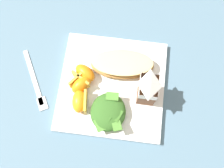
# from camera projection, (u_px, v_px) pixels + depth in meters

# --- Properties ---
(ground) EXTENTS (3.00, 3.00, 0.00)m
(ground) POSITION_uv_depth(u_px,v_px,m) (112.00, 87.00, 0.75)
(ground) COLOR slate
(white_plate) EXTENTS (0.28, 0.28, 0.02)m
(white_plate) POSITION_uv_depth(u_px,v_px,m) (112.00, 86.00, 0.74)
(white_plate) COLOR white
(white_plate) RESTS_ON ground
(cheesy_pizza_bread) EXTENTS (0.09, 0.18, 0.04)m
(cheesy_pizza_bread) POSITION_uv_depth(u_px,v_px,m) (122.00, 64.00, 0.73)
(cheesy_pizza_bread) COLOR #B77F42
(cheesy_pizza_bread) RESTS_ON white_plate
(green_salad_pile) EXTENTS (0.11, 0.09, 0.04)m
(green_salad_pile) POSITION_uv_depth(u_px,v_px,m) (110.00, 112.00, 0.69)
(green_salad_pile) COLOR #336023
(green_salad_pile) RESTS_ON white_plate
(milk_carton) EXTENTS (0.06, 0.04, 0.11)m
(milk_carton) POSITION_uv_depth(u_px,v_px,m) (148.00, 88.00, 0.67)
(milk_carton) COLOR brown
(milk_carton) RESTS_ON white_plate
(orange_wedge_front) EXTENTS (0.06, 0.07, 0.04)m
(orange_wedge_front) POSITION_uv_depth(u_px,v_px,m) (85.00, 73.00, 0.72)
(orange_wedge_front) COLOR orange
(orange_wedge_front) RESTS_ON white_plate
(orange_wedge_middle) EXTENTS (0.07, 0.07, 0.04)m
(orange_wedge_middle) POSITION_uv_depth(u_px,v_px,m) (81.00, 84.00, 0.71)
(orange_wedge_middle) COLOR orange
(orange_wedge_middle) RESTS_ON white_plate
(orange_wedge_rear) EXTENTS (0.06, 0.04, 0.04)m
(orange_wedge_rear) POSITION_uv_depth(u_px,v_px,m) (80.00, 101.00, 0.70)
(orange_wedge_rear) COLOR orange
(orange_wedge_rear) RESTS_ON white_plate
(metal_fork) EXTENTS (0.17, 0.10, 0.01)m
(metal_fork) POSITION_uv_depth(u_px,v_px,m) (36.00, 84.00, 0.75)
(metal_fork) COLOR silver
(metal_fork) RESTS_ON ground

